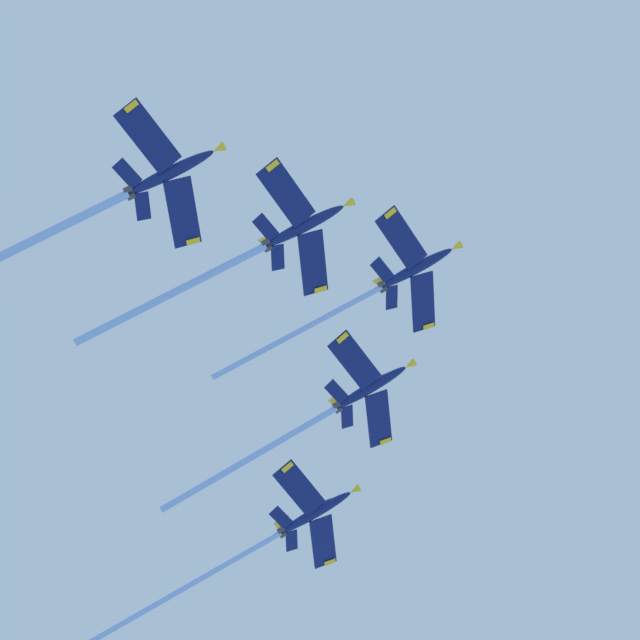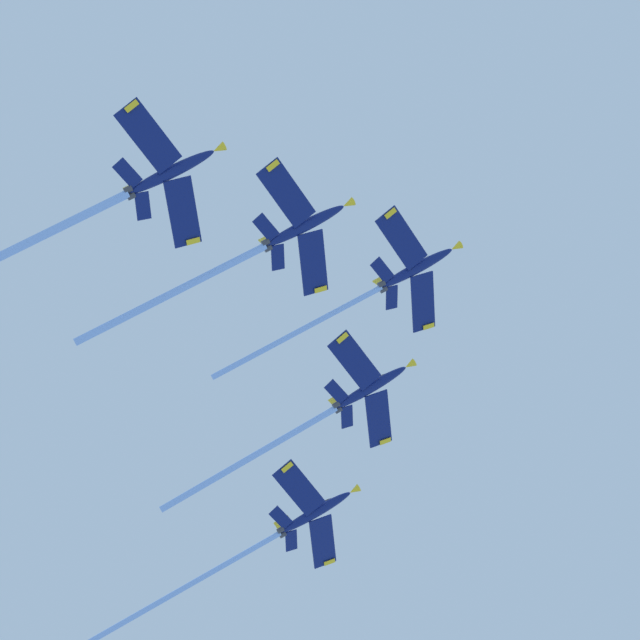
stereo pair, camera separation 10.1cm
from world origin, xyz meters
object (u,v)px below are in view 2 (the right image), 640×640
at_px(jet_lead, 387,284).
at_px(jet_left_wing, 332,410).
at_px(jet_right_outer, 121,197).
at_px(jet_right_wing, 258,250).
at_px(jet_left_outer, 275,535).

relative_size(jet_lead, jet_left_wing, 0.97).
distance_m(jet_left_wing, jet_right_outer, 43.94).
bearing_deg(jet_right_wing, jet_left_wing, -105.21).
bearing_deg(jet_right_wing, jet_left_outer, -86.33).
xyz_separation_m(jet_right_wing, jet_right_outer, (15.16, 10.96, -4.84)).
relative_size(jet_right_wing, jet_left_outer, 0.88).
bearing_deg(jet_lead, jet_right_outer, 33.90).
bearing_deg(jet_left_outer, jet_left_wing, 120.18).
relative_size(jet_left_wing, jet_right_wing, 1.02).
height_order(jet_lead, jet_left_outer, jet_lead).
bearing_deg(jet_right_wing, jet_right_outer, 35.85).
height_order(jet_right_wing, jet_left_outer, jet_right_wing).
bearing_deg(jet_left_outer, jet_lead, 120.21).
bearing_deg(jet_left_wing, jet_right_outer, 59.14).
bearing_deg(jet_right_outer, jet_right_wing, -144.15).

